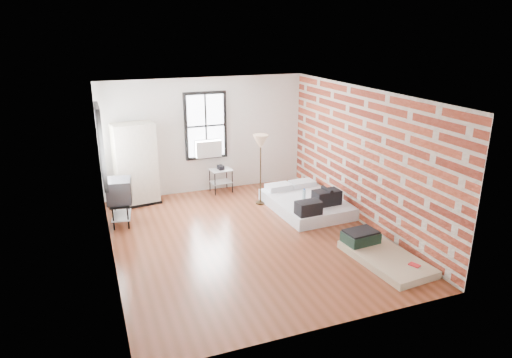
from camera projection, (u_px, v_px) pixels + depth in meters
name	position (u px, v px, depth m)	size (l,w,h in m)	color
ground	(248.00, 238.00, 8.90)	(6.00, 6.00, 0.00)	#5A2B17
room_shell	(252.00, 147.00, 8.74)	(5.02, 6.02, 2.80)	silver
mattress_main	(307.00, 202.00, 10.23)	(1.58, 2.08, 0.64)	white
mattress_bare	(380.00, 253.00, 8.08)	(1.02, 1.74, 0.36)	tan
wardrobe	(136.00, 165.00, 10.36)	(1.02, 0.67, 1.90)	black
side_table	(221.00, 174.00, 11.25)	(0.56, 0.47, 0.69)	black
floor_lamp	(261.00, 145.00, 10.22)	(0.35, 0.35, 1.63)	#2F210F
tv_stand	(120.00, 192.00, 9.33)	(0.56, 0.74, 0.98)	black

